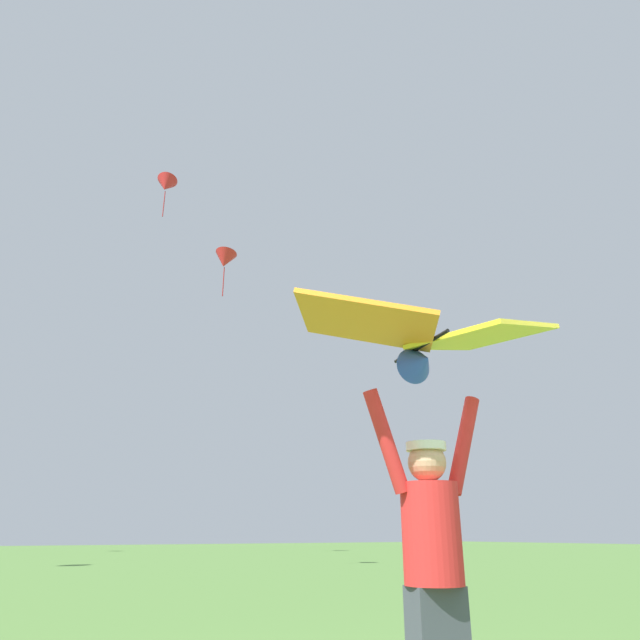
# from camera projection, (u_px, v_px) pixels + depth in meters

# --- Properties ---
(kite_flyer_person) EXTENTS (0.81, 0.41, 1.92)m
(kite_flyer_person) POSITION_uv_depth(u_px,v_px,m) (433.00, 563.00, 3.27)
(kite_flyer_person) COLOR #424751
(kite_flyer_person) RESTS_ON ground
(held_stunt_kite) EXTENTS (1.81, 1.13, 0.41)m
(held_stunt_kite) POSITION_uv_depth(u_px,v_px,m) (425.00, 338.00, 3.66)
(held_stunt_kite) COLOR black
(distant_kite_red_far_center) EXTENTS (1.45, 1.42, 2.82)m
(distant_kite_red_far_center) POSITION_uv_depth(u_px,v_px,m) (166.00, 185.00, 33.72)
(distant_kite_red_far_center) COLOR red
(distant_kite_red_high_right) EXTENTS (1.16, 1.12, 1.80)m
(distant_kite_red_high_right) POSITION_uv_depth(u_px,v_px,m) (225.00, 260.00, 20.54)
(distant_kite_red_high_right) COLOR red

